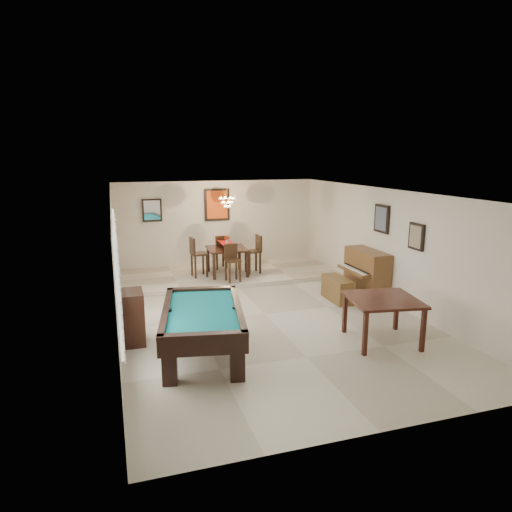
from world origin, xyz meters
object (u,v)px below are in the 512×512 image
square_table (382,320)px  dining_chair_south (233,263)px  upright_piano (362,274)px  pool_table (203,332)px  apothecary_chest (132,317)px  dining_table (227,259)px  dining_chair_east (253,254)px  flower_vase (227,240)px  dining_chair_north (220,252)px  piano_bench (337,289)px  dining_chair_west (199,257)px  chandelier (227,198)px

square_table → dining_chair_south: size_ratio=1.24×
upright_piano → dining_chair_south: upright_piano is taller
pool_table → apothecary_chest: 1.44m
square_table → apothecary_chest: size_ratio=1.24×
dining_table → square_table: bearing=-72.3°
dining_table → dining_chair_east: (0.72, -0.04, 0.10)m
dining_table → flower_vase: 0.54m
dining_chair_north → square_table: bearing=99.0°
piano_bench → dining_chair_north: size_ratio=1.00×
square_table → flower_vase: 5.38m
pool_table → dining_table: dining_table is taller
piano_bench → square_table: bearing=-98.5°
upright_piano → dining_chair_west: dining_chair_west is taller
flower_vase → pool_table: bearing=-108.8°
dining_chair_west → chandelier: chandelier is taller
piano_bench → dining_table: bearing=126.7°
dining_chair_north → dining_chair_east: bearing=127.2°
flower_vase → dining_chair_north: bearing=92.7°
apothecary_chest → dining_table: bearing=54.3°
square_table → dining_chair_east: size_ratio=1.14×
upright_piano → dining_table: (-2.65, 2.59, -0.02)m
chandelier → dining_chair_west: bearing=-170.4°
apothecary_chest → piano_bench: bearing=13.2°
apothecary_chest → dining_chair_north: dining_chair_north is taller
dining_chair_north → piano_bench: bearing=113.8°
flower_vase → dining_chair_north: 0.88m
dining_chair_west → chandelier: size_ratio=1.80×
apothecary_chest → chandelier: bearing=54.8°
square_table → dining_chair_west: bearing=115.2°
square_table → dining_chair_north: size_ratio=1.22×
chandelier → square_table: bearing=-73.4°
dining_chair_south → upright_piano: bearing=-39.8°
square_table → dining_chair_south: (-1.66, 4.34, 0.19)m
pool_table → square_table: bearing=3.0°
apothecary_chest → dining_chair_west: bearing=62.9°
pool_table → upright_piano: bearing=36.5°
piano_bench → dining_chair_south: dining_chair_south is taller
piano_bench → dining_chair_north: bearing=120.7°
flower_vase → dining_chair_west: flower_vase is taller
piano_bench → flower_vase: size_ratio=4.43×
square_table → dining_table: dining_table is taller
pool_table → piano_bench: 4.10m
piano_bench → flower_vase: 3.42m
flower_vase → dining_chair_south: flower_vase is taller
pool_table → chandelier: (1.64, 4.82, 1.80)m
dining_chair_south → piano_bench: bearing=-48.8°
pool_table → chandelier: bearing=81.6°
upright_piano → dining_chair_west: (-3.43, 2.61, 0.09)m
apothecary_chest → dining_table: 4.64m
upright_piano → apothecary_chest: upright_piano is taller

